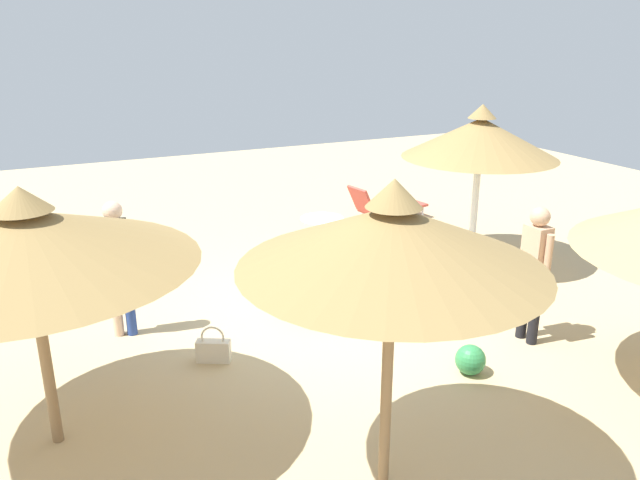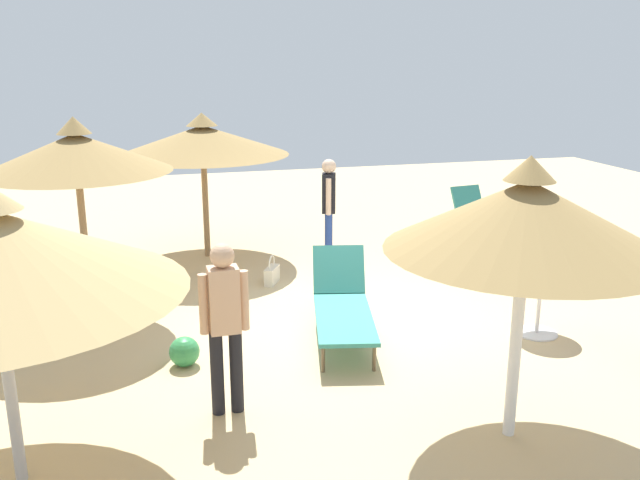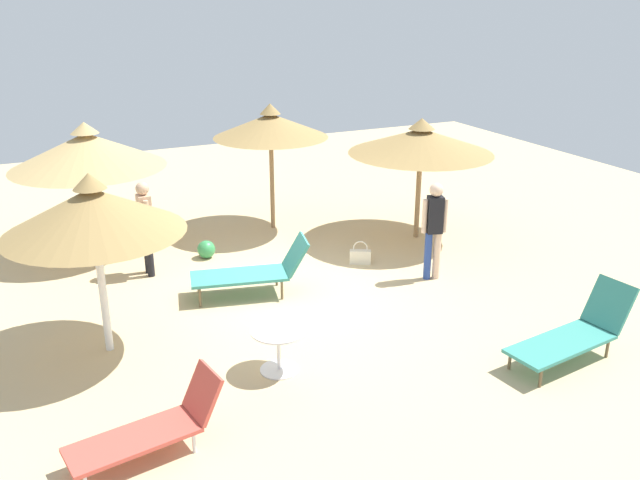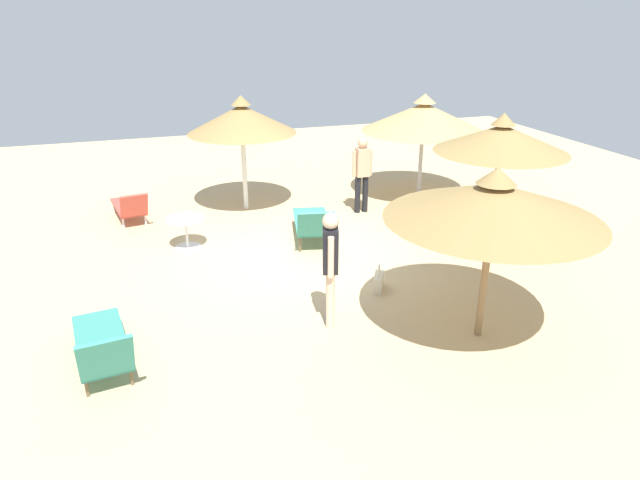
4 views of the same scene
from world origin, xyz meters
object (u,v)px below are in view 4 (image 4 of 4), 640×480
(parasol_umbrella_center, at_px, (424,117))
(person_standing_edge, at_px, (362,170))
(lounge_chair_far_left, at_px, (313,222))
(handbag, at_px, (378,281))
(parasol_umbrella_edge, at_px, (502,139))
(beach_ball, at_px, (396,220))
(lounge_chair_back, at_px, (130,206))
(side_table_round, at_px, (186,227))
(parasol_umbrella_near_right, at_px, (494,201))
(lounge_chair_near_left, at_px, (103,346))
(person_standing_front, at_px, (330,262))
(parasol_umbrella_far_right, at_px, (242,119))

(parasol_umbrella_center, relative_size, person_standing_edge, 1.70)
(lounge_chair_far_left, relative_size, handbag, 4.53)
(parasol_umbrella_edge, relative_size, beach_ball, 7.76)
(person_standing_edge, bearing_deg, lounge_chair_back, 78.91)
(lounge_chair_back, relative_size, person_standing_edge, 1.02)
(lounge_chair_back, distance_m, side_table_round, 2.17)
(beach_ball, bearing_deg, lounge_chair_back, 68.35)
(parasol_umbrella_near_right, xyz_separation_m, lounge_chair_far_left, (4.04, 1.25, -1.60))
(lounge_chair_near_left, distance_m, person_standing_front, 3.24)
(lounge_chair_near_left, height_order, handbag, lounge_chair_near_left)
(lounge_chair_back, height_order, lounge_chair_near_left, lounge_chair_near_left)
(person_standing_front, bearing_deg, parasol_umbrella_near_right, -115.69)
(person_standing_front, bearing_deg, person_standing_edge, -27.23)
(lounge_chair_far_left, relative_size, person_standing_front, 1.16)
(parasol_umbrella_far_right, xyz_separation_m, person_standing_edge, (-1.10, -2.49, -1.10))
(parasol_umbrella_edge, xyz_separation_m, parasol_umbrella_near_right, (-2.51, 1.83, -0.20))
(lounge_chair_near_left, relative_size, person_standing_front, 1.16)
(person_standing_front, distance_m, person_standing_edge, 5.12)
(parasol_umbrella_near_right, distance_m, lounge_chair_back, 8.20)
(lounge_chair_far_left, distance_m, person_standing_edge, 2.26)
(parasol_umbrella_near_right, bearing_deg, lounge_chair_back, 36.01)
(lounge_chair_back, bearing_deg, lounge_chair_far_left, -125.30)
(parasol_umbrella_near_right, xyz_separation_m, person_standing_front, (0.94, 1.96, -1.02))
(person_standing_edge, distance_m, beach_ball, 1.47)
(parasol_umbrella_near_right, bearing_deg, parasol_umbrella_far_right, 17.74)
(lounge_chair_near_left, bearing_deg, person_standing_front, -85.59)
(side_table_round, bearing_deg, beach_ball, -93.27)
(parasol_umbrella_center, xyz_separation_m, lounge_chair_far_left, (-2.11, 3.47, -1.55))
(parasol_umbrella_far_right, distance_m, lounge_chair_back, 3.15)
(lounge_chair_near_left, xyz_separation_m, person_standing_front, (0.24, -3.17, 0.62))
(person_standing_edge, bearing_deg, parasol_umbrella_center, -70.22)
(parasol_umbrella_center, bearing_deg, lounge_chair_near_left, 126.60)
(parasol_umbrella_edge, xyz_separation_m, lounge_chair_near_left, (-1.81, 6.96, -1.84))
(person_standing_front, height_order, handbag, person_standing_front)
(handbag, bearing_deg, parasol_umbrella_far_right, 15.15)
(lounge_chair_near_left, height_order, person_standing_edge, person_standing_edge)
(parasol_umbrella_far_right, xyz_separation_m, lounge_chair_near_left, (-5.89, 3.02, -1.71))
(parasol_umbrella_center, xyz_separation_m, beach_ball, (-1.82, 1.49, -1.82))
(parasol_umbrella_far_right, xyz_separation_m, lounge_chair_far_left, (-2.55, -0.86, -1.66))
(lounge_chair_back, xyz_separation_m, person_standing_edge, (-1.00, -5.10, 0.66))
(parasol_umbrella_near_right, bearing_deg, beach_ball, -9.47)
(parasol_umbrella_far_right, relative_size, lounge_chair_back, 1.48)
(person_standing_edge, relative_size, side_table_round, 2.32)
(parasol_umbrella_center, height_order, side_table_round, parasol_umbrella_center)
(parasol_umbrella_center, distance_m, side_table_round, 6.30)
(person_standing_edge, height_order, beach_ball, person_standing_edge)
(parasol_umbrella_center, distance_m, lounge_chair_back, 7.13)
(person_standing_front, bearing_deg, parasol_umbrella_edge, -67.50)
(beach_ball, bearing_deg, person_standing_front, 141.67)
(lounge_chair_far_left, height_order, person_standing_edge, person_standing_edge)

